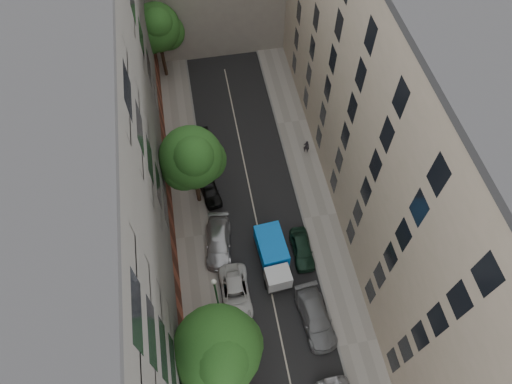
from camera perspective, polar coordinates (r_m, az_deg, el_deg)
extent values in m
plane|color=#4C4C49|center=(39.25, 0.20, -4.35)|extent=(120.00, 120.00, 0.00)
cube|color=black|center=(39.24, 0.20, -4.35)|extent=(8.00, 44.00, 0.02)
cube|color=gray|center=(39.08, -7.80, -5.54)|extent=(3.00, 44.00, 0.15)
cube|color=gray|center=(40.05, 7.97, -3.01)|extent=(3.00, 44.00, 0.15)
cube|color=#504E4B|center=(31.54, -19.81, 1.41)|extent=(8.00, 44.00, 20.00)
cube|color=#B6A28E|center=(33.89, 19.00, 6.95)|extent=(8.00, 44.00, 20.00)
cube|color=black|center=(37.27, 2.14, -8.65)|extent=(2.36, 5.26, 0.29)
cube|color=#B3B6B9|center=(35.80, 2.77, -10.68)|extent=(2.00, 1.65, 1.62)
cube|color=#0D7FFF|center=(36.72, 1.92, -6.82)|extent=(2.33, 3.56, 1.71)
cylinder|color=black|center=(36.62, 1.30, -11.50)|extent=(0.27, 0.80, 0.80)
cylinder|color=black|center=(36.82, 4.11, -11.01)|extent=(0.27, 0.80, 0.80)
cylinder|color=black|center=(37.92, 0.33, -6.89)|extent=(0.27, 0.80, 0.80)
cylinder|color=black|center=(38.12, 3.01, -6.44)|extent=(0.27, 0.80, 0.80)
imported|color=silver|center=(36.10, -2.56, -12.53)|extent=(2.30, 4.87, 1.34)
imported|color=#B1B2B6|center=(37.89, -4.71, -6.26)|extent=(2.70, 5.22, 1.45)
imported|color=black|center=(40.62, -5.84, 0.23)|extent=(2.12, 3.93, 1.27)
imported|color=black|center=(43.49, -6.67, 5.68)|extent=(1.56, 4.38, 1.44)
imported|color=slate|center=(35.65, 7.47, -15.33)|extent=(2.52, 5.31, 1.49)
imported|color=#153021|center=(37.73, 5.79, -7.10)|extent=(1.69, 3.98, 1.34)
cylinder|color=#382619|center=(33.85, -4.37, -20.69)|extent=(0.36, 0.36, 2.68)
cylinder|color=#382619|center=(31.62, -4.65, -19.82)|extent=(0.24, 0.24, 1.91)
sphere|color=#1E4D19|center=(29.80, -4.91, -19.00)|extent=(5.60, 5.60, 5.60)
sphere|color=#1E4D19|center=(30.77, -3.14, -18.44)|extent=(4.20, 4.20, 4.20)
sphere|color=#1E4D19|center=(30.23, -6.09, -20.35)|extent=(3.92, 3.92, 3.92)
sphere|color=#1E4D19|center=(28.64, -4.41, -20.00)|extent=(3.64, 3.64, 3.64)
cylinder|color=#382619|center=(39.52, -7.31, 0.22)|extent=(0.36, 0.36, 2.99)
cylinder|color=#382619|center=(37.42, -7.73, 2.36)|extent=(0.24, 0.24, 2.14)
sphere|color=#1E4D19|center=(35.74, -8.11, 4.29)|extent=(5.02, 5.02, 5.02)
sphere|color=#1E4D19|center=(36.78, -6.60, 4.03)|extent=(3.76, 3.76, 3.76)
sphere|color=#1E4D19|center=(35.94, -9.02, 2.92)|extent=(3.51, 3.51, 3.51)
sphere|color=#1E4D19|center=(34.37, -7.87, 4.42)|extent=(3.26, 3.26, 3.26)
cylinder|color=#382619|center=(50.63, -11.39, 15.44)|extent=(0.36, 0.36, 2.91)
cylinder|color=#382619|center=(49.04, -11.89, 17.60)|extent=(0.24, 0.24, 2.08)
sphere|color=#1E4D19|center=(47.81, -12.34, 19.46)|extent=(4.68, 4.68, 4.68)
sphere|color=#1E4D19|center=(48.68, -11.05, 19.01)|extent=(3.51, 3.51, 3.51)
sphere|color=#1E4D19|center=(47.80, -13.04, 18.41)|extent=(3.27, 3.27, 3.27)
sphere|color=#1E4D19|center=(46.52, -12.27, 19.96)|extent=(3.04, 3.04, 3.04)
cylinder|color=#1A5D28|center=(33.39, -4.87, -13.10)|extent=(0.14, 0.14, 6.05)
sphere|color=silver|center=(30.48, -5.30, -11.12)|extent=(0.36, 0.36, 0.36)
imported|color=black|center=(43.22, 6.32, 5.68)|extent=(0.63, 0.52, 1.49)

